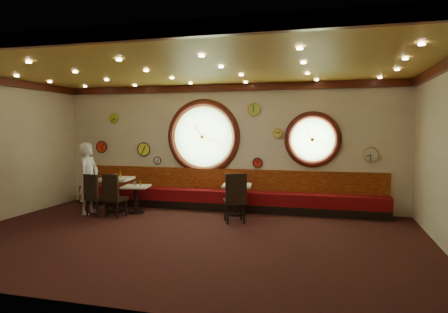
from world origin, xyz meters
TOP-DOWN VIEW (x-y plane):
  - floor at (0.00, 0.00)m, footprint 9.00×6.00m
  - ceiling at (0.00, 0.00)m, footprint 9.00×6.00m
  - wall_back at (0.00, 3.00)m, footprint 9.00×0.02m
  - wall_front at (0.00, -3.00)m, footprint 9.00×0.02m
  - molding_back at (0.00, 2.95)m, footprint 9.00×0.10m
  - molding_front at (0.00, -2.95)m, footprint 9.00×0.10m
  - banquette_base at (0.00, 2.72)m, footprint 8.00×0.55m
  - banquette_seat at (0.00, 2.72)m, footprint 8.00×0.55m
  - banquette_back at (0.00, 2.94)m, footprint 8.00×0.10m
  - porthole_left_glass at (-0.60, 3.00)m, footprint 1.66×0.02m
  - porthole_left_frame at (-0.60, 2.98)m, footprint 1.98×0.18m
  - porthole_left_ring at (-0.60, 2.95)m, footprint 1.61×0.03m
  - porthole_right_glass at (2.20, 3.00)m, footprint 1.10×0.02m
  - porthole_right_frame at (2.20, 2.98)m, footprint 1.38×0.18m
  - porthole_right_ring at (2.20, 2.95)m, footprint 1.09×0.03m
  - wall_clock_0 at (3.55, 2.96)m, footprint 0.34×0.03m
  - wall_clock_1 at (-2.30, 2.96)m, footprint 0.36×0.03m
  - wall_clock_2 at (-3.60, 2.96)m, footprint 0.32×0.03m
  - wall_clock_3 at (-1.90, 2.96)m, footprint 0.20×0.03m
  - wall_clock_4 at (1.35, 2.96)m, footprint 0.22×0.03m
  - wall_clock_5 at (-3.20, 2.96)m, footprint 0.26×0.03m
  - wall_clock_6 at (0.85, 2.96)m, footprint 0.24×0.03m
  - wall_clock_7 at (0.75, 2.96)m, footprint 0.30×0.03m
  - table_a at (-2.53, 1.83)m, footprint 0.88×0.88m
  - table_b at (-1.95, 1.80)m, footprint 0.71×0.71m
  - table_c at (0.49, 2.21)m, footprint 0.76×0.76m
  - chair_a at (-2.72, 1.20)m, footprint 0.49×0.49m
  - chair_b at (-2.20, 1.16)m, footprint 0.48×0.48m
  - chair_c at (0.64, 1.39)m, footprint 0.60×0.60m
  - condiment_a_salt at (-2.56, 1.89)m, footprint 0.03×0.03m
  - condiment_b_salt at (-2.01, 1.82)m, footprint 0.03×0.03m
  - condiment_c_salt at (0.47, 2.29)m, footprint 0.04×0.04m
  - condiment_a_pepper at (-2.48, 1.82)m, footprint 0.04×0.04m
  - condiment_b_pepper at (-1.95, 1.77)m, footprint 0.04×0.04m
  - condiment_c_pepper at (0.46, 2.15)m, footprint 0.04×0.04m
  - condiment_a_bottle at (-2.45, 1.95)m, footprint 0.05×0.05m
  - condiment_b_bottle at (-1.85, 1.84)m, footprint 0.05×0.05m
  - condiment_c_bottle at (0.63, 2.26)m, footprint 0.05×0.05m
  - waiter at (-3.02, 1.44)m, footprint 0.43×0.64m

SIDE VIEW (x-z plane):
  - floor at x=0.00m, z-range 0.00..0.00m
  - banquette_base at x=0.00m, z-range 0.00..0.20m
  - banquette_seat at x=0.00m, z-range 0.20..0.50m
  - table_b at x=-1.95m, z-range 0.09..0.76m
  - table_c at x=0.49m, z-range 0.10..0.83m
  - table_a at x=-2.53m, z-range 0.11..0.95m
  - chair_a at x=-2.72m, z-range 0.26..0.88m
  - chair_b at x=-2.20m, z-range 0.27..0.90m
  - chair_c at x=0.64m, z-range 0.29..0.97m
  - condiment_b_salt at x=-2.01m, z-range 0.67..0.76m
  - condiment_b_pepper at x=-1.95m, z-range 0.67..0.79m
  - banquette_back at x=0.00m, z-range 0.48..1.02m
  - condiment_b_bottle at x=-1.85m, z-range 0.67..0.83m
  - condiment_c_pepper at x=0.46m, z-range 0.74..0.83m
  - condiment_c_salt at x=0.47m, z-range 0.74..0.84m
  - condiment_c_bottle at x=0.63m, z-range 0.74..0.91m
  - waiter at x=-3.02m, z-range 0.00..1.72m
  - condiment_a_salt at x=-2.56m, z-range 0.84..0.94m
  - condiment_a_pepper at x=-2.48m, z-range 0.84..0.95m
  - condiment_a_bottle at x=-2.45m, z-range 0.84..1.00m
  - wall_clock_3 at x=-1.90m, z-range 1.10..1.30m
  - wall_clock_6 at x=0.85m, z-range 1.08..1.32m
  - wall_clock_0 at x=3.55m, z-range 1.28..1.62m
  - wall_clock_1 at x=-2.30m, z-range 1.32..1.68m
  - wall_clock_2 at x=-3.60m, z-range 1.39..1.71m
  - wall_back at x=0.00m, z-range 0.00..3.20m
  - wall_front at x=0.00m, z-range 0.00..3.20m
  - porthole_right_ring at x=2.20m, z-range 1.26..2.34m
  - porthole_right_glass at x=2.20m, z-range 1.25..2.35m
  - porthole_right_frame at x=2.20m, z-range 1.11..2.49m
  - porthole_left_glass at x=-0.60m, z-range 1.02..2.68m
  - porthole_left_frame at x=-0.60m, z-range 0.86..2.84m
  - porthole_left_ring at x=-0.60m, z-range 1.04..2.66m
  - wall_clock_4 at x=1.35m, z-range 1.84..2.06m
  - wall_clock_5 at x=-3.20m, z-range 2.22..2.48m
  - wall_clock_7 at x=0.75m, z-range 2.40..2.70m
  - molding_back at x=0.00m, z-range 3.02..3.20m
  - molding_front at x=0.00m, z-range 3.02..3.20m
  - ceiling at x=0.00m, z-range 3.19..3.21m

